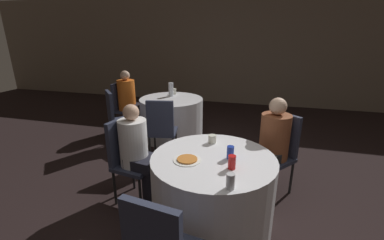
# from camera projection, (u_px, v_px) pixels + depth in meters

# --- Properties ---
(ground_plane) EXTENTS (16.00, 16.00, 0.00)m
(ground_plane) POSITION_uv_depth(u_px,v_px,m) (229.00, 222.00, 2.61)
(ground_plane) COLOR black
(wall_back) EXTENTS (16.00, 0.06, 2.80)m
(wall_back) POSITION_uv_depth(u_px,v_px,m) (255.00, 51.00, 6.59)
(wall_back) COLOR gray
(wall_back) RESTS_ON ground_plane
(table_near) EXTENTS (1.18, 1.18, 0.73)m
(table_near) POSITION_uv_depth(u_px,v_px,m) (212.00, 191.00, 2.51)
(table_near) COLOR silver
(table_near) RESTS_ON ground_plane
(table_far) EXTENTS (1.13, 1.13, 0.73)m
(table_far) POSITION_uv_depth(u_px,v_px,m) (172.00, 118.00, 4.69)
(table_far) COLOR silver
(table_far) RESTS_ON ground_plane
(chair_near_northeast) EXTENTS (0.56, 0.56, 0.96)m
(chair_near_northeast) POSITION_uv_depth(u_px,v_px,m) (279.00, 147.00, 3.01)
(chair_near_northeast) COLOR #2D3347
(chair_near_northeast) RESTS_ON ground_plane
(chair_near_west) EXTENTS (0.46, 0.46, 0.96)m
(chair_near_west) POSITION_uv_depth(u_px,v_px,m) (127.00, 154.00, 2.84)
(chair_near_west) COLOR #2D3347
(chair_near_west) RESTS_ON ground_plane
(chair_far_south) EXTENTS (0.47, 0.47, 0.96)m
(chair_far_south) POSITION_uv_depth(u_px,v_px,m) (162.00, 126.00, 3.70)
(chair_far_south) COLOR #2D3347
(chair_far_south) RESTS_ON ground_plane
(chair_far_southwest) EXTENTS (0.56, 0.56, 0.96)m
(chair_far_southwest) POSITION_uv_depth(u_px,v_px,m) (116.00, 115.00, 4.21)
(chair_far_southwest) COLOR #2D3347
(chair_far_southwest) RESTS_ON ground_plane
(chair_far_west) EXTENTS (0.41, 0.40, 0.96)m
(chair_far_west) POSITION_uv_depth(u_px,v_px,m) (123.00, 104.00, 4.87)
(chair_far_west) COLOR #2D3347
(chair_far_west) RESTS_ON ground_plane
(person_white_shirt) EXTENTS (0.49, 0.34, 1.14)m
(person_white_shirt) POSITION_uv_depth(u_px,v_px,m) (140.00, 157.00, 2.77)
(person_white_shirt) COLOR black
(person_white_shirt) RESTS_ON ground_plane
(person_floral_shirt) EXTENTS (0.46, 0.47, 1.17)m
(person_floral_shirt) POSITION_uv_depth(u_px,v_px,m) (270.00, 148.00, 2.91)
(person_floral_shirt) COLOR #282828
(person_floral_shirt) RESTS_ON ground_plane
(person_orange_shirt) EXTENTS (0.50, 0.32, 1.19)m
(person_orange_shirt) POSITION_uv_depth(u_px,v_px,m) (130.00, 103.00, 4.82)
(person_orange_shirt) COLOR black
(person_orange_shirt) RESTS_ON ground_plane
(pizza_plate_near) EXTENTS (0.26, 0.26, 0.02)m
(pizza_plate_near) POSITION_uv_depth(u_px,v_px,m) (187.00, 159.00, 2.34)
(pizza_plate_near) COLOR white
(pizza_plate_near) RESTS_ON table_near
(soda_can_silver) EXTENTS (0.07, 0.07, 0.12)m
(soda_can_silver) POSITION_uv_depth(u_px,v_px,m) (230.00, 181.00, 1.90)
(soda_can_silver) COLOR silver
(soda_can_silver) RESTS_ON table_near
(soda_can_blue) EXTENTS (0.07, 0.07, 0.12)m
(soda_can_blue) POSITION_uv_depth(u_px,v_px,m) (230.00, 152.00, 2.36)
(soda_can_blue) COLOR #1E38A5
(soda_can_blue) RESTS_ON table_near
(soda_can_red) EXTENTS (0.07, 0.07, 0.12)m
(soda_can_red) POSITION_uv_depth(u_px,v_px,m) (232.00, 162.00, 2.18)
(soda_can_red) COLOR red
(soda_can_red) RESTS_ON table_near
(cup_near) EXTENTS (0.08, 0.08, 0.09)m
(cup_near) POSITION_uv_depth(u_px,v_px,m) (212.00, 139.00, 2.71)
(cup_near) COLOR silver
(cup_near) RESTS_ON table_near
(bottle_far) EXTENTS (0.09, 0.09, 0.25)m
(bottle_far) POSITION_uv_depth(u_px,v_px,m) (171.00, 90.00, 4.71)
(bottle_far) COLOR silver
(bottle_far) RESTS_ON table_far
(cup_far) EXTENTS (0.09, 0.09, 0.11)m
(cup_far) POSITION_uv_depth(u_px,v_px,m) (174.00, 91.00, 4.90)
(cup_far) COLOR silver
(cup_far) RESTS_ON table_far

